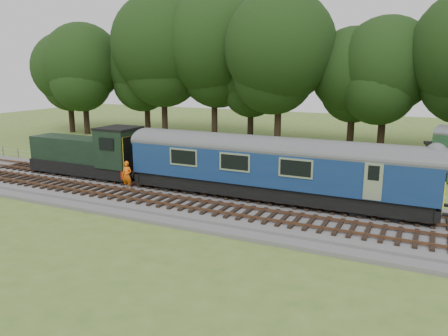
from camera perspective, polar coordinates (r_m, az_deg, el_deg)
The scene contains 10 objects.
ground at distance 27.22m, azimuth -5.35°, elevation -4.27°, with size 120.00×120.00×0.00m, color #4B6B27.
ballast at distance 27.17m, azimuth -5.36°, elevation -3.91°, with size 70.00×7.00×0.35m, color #4C4C4F.
track_north at distance 28.26m, azimuth -3.90°, elevation -2.72°, with size 67.20×2.40×0.21m.
track_south at distance 25.80m, azimuth -7.20°, elevation -4.30°, with size 67.20×2.40×0.21m.
fence at distance 31.01m, azimuth -1.06°, elevation -2.10°, with size 64.00×0.12×1.00m, color #6B6054, non-canonical shape.
tree_line at distance 46.95m, azimuth 8.62°, elevation 2.84°, with size 70.00×8.00×18.00m, color black, non-canonical shape.
dmu_railcar at distance 25.60m, azimuth 6.39°, elevation 0.65°, with size 18.05×2.86×3.88m.
shunter_loco at distance 32.95m, azimuth -17.12°, elevation 1.74°, with size 8.91×2.60×3.38m.
worker at distance 28.75m, azimuth -12.57°, elevation -0.95°, with size 0.68×0.45×1.87m, color orange.
shed at distance 37.38m, azimuth 27.01°, elevation 0.96°, with size 3.42×3.42×2.38m.
Camera 1 is at (13.54, -22.25, 7.91)m, focal length 35.00 mm.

